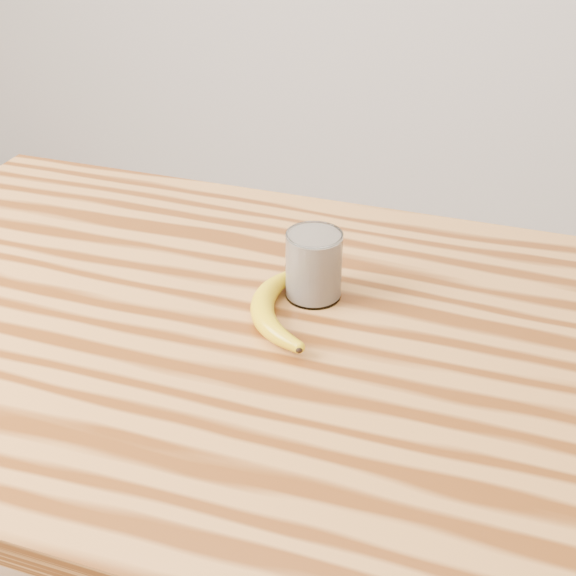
% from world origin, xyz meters
% --- Properties ---
extents(table, '(1.20, 0.80, 0.90)m').
position_xyz_m(table, '(0.00, 0.00, 0.77)').
color(table, '#B57636').
rests_on(table, ground).
extents(smoothie_glass, '(0.08, 0.08, 0.10)m').
position_xyz_m(smoothie_glass, '(0.09, 0.10, 0.95)').
color(smoothie_glass, white).
rests_on(smoothie_glass, table).
extents(banana, '(0.18, 0.27, 0.03)m').
position_xyz_m(banana, '(0.04, 0.02, 0.92)').
color(banana, gold).
rests_on(banana, table).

